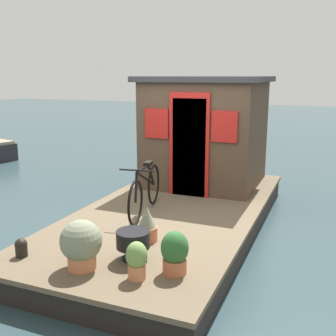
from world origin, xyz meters
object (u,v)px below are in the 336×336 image
object	(u,v)px
houseboat_cabin	(206,131)
mooring_bollard	(21,247)
potted_plant_lavender	(78,237)
potted_plant_basil	(147,225)
potted_plant_sage	(137,260)
potted_plant_ivy	(175,252)
bicycle	(145,190)
charcoal_grill	(133,240)
potted_plant_geranium	(81,244)

from	to	relation	value
houseboat_cabin	mooring_bollard	size ratio (longest dim) A/B	10.14
potted_plant_lavender	mooring_bollard	world-z (taller)	potted_plant_lavender
houseboat_cabin	potted_plant_basil	size ratio (longest dim) A/B	4.89
potted_plant_basil	potted_plant_lavender	xyz separation A→B (m)	(-0.60, 0.64, -0.04)
potted_plant_sage	potted_plant_ivy	size ratio (longest dim) A/B	0.86
bicycle	charcoal_grill	size ratio (longest dim) A/B	4.25
bicycle	potted_plant_basil	distance (m)	1.07
houseboat_cabin	charcoal_grill	distance (m)	3.72
houseboat_cabin	potted_plant_geranium	bearing A→B (deg)	177.87
potted_plant_geranium	potted_plant_sage	bearing A→B (deg)	-88.42
potted_plant_ivy	mooring_bollard	size ratio (longest dim) A/B	2.15
potted_plant_basil	potted_plant_geranium	world-z (taller)	potted_plant_geranium
potted_plant_sage	mooring_bollard	distance (m)	1.49
potted_plant_sage	potted_plant_ivy	bearing A→B (deg)	-50.30
houseboat_cabin	potted_plant_lavender	size ratio (longest dim) A/B	6.08
potted_plant_basil	potted_plant_sage	xyz separation A→B (m)	(-0.95, -0.33, -0.00)
potted_plant_basil	charcoal_grill	distance (m)	0.56
potted_plant_lavender	charcoal_grill	world-z (taller)	potted_plant_lavender
potted_plant_geranium	charcoal_grill	world-z (taller)	potted_plant_geranium
houseboat_cabin	mooring_bollard	distance (m)	4.28
charcoal_grill	mooring_bollard	xyz separation A→B (m)	(-0.44, 1.24, -0.12)
potted_plant_sage	charcoal_grill	world-z (taller)	potted_plant_sage
potted_plant_lavender	bicycle	bearing A→B (deg)	-6.17
potted_plant_basil	potted_plant_geranium	size ratio (longest dim) A/B	0.83
mooring_bollard	bicycle	bearing A→B (deg)	-19.57
potted_plant_ivy	bicycle	bearing A→B (deg)	34.42
potted_plant_basil	potted_plant_ivy	xyz separation A→B (m)	(-0.69, -0.65, 0.02)
potted_plant_basil	charcoal_grill	xyz separation A→B (m)	(-0.55, -0.08, 0.01)
charcoal_grill	potted_plant_ivy	bearing A→B (deg)	-103.93
bicycle	charcoal_grill	distance (m)	1.60
potted_plant_lavender	potted_plant_geranium	bearing A→B (deg)	-140.49
potted_plant_lavender	charcoal_grill	bearing A→B (deg)	-86.09
houseboat_cabin	potted_plant_basil	distance (m)	3.19
potted_plant_basil	potted_plant_sage	size ratio (longest dim) A/B	1.12
bicycle	mooring_bollard	xyz separation A→B (m)	(-1.93, 0.69, -0.26)
houseboat_cabin	potted_plant_ivy	xyz separation A→B (m)	(-3.76, -0.83, -0.80)
charcoal_grill	mooring_bollard	size ratio (longest dim) A/B	1.77
potted_plant_geranium	potted_plant_ivy	world-z (taller)	potted_plant_geranium
potted_plant_lavender	potted_plant_ivy	world-z (taller)	potted_plant_ivy
potted_plant_sage	mooring_bollard	xyz separation A→B (m)	(-0.03, 1.49, -0.10)
potted_plant_ivy	mooring_bollard	distance (m)	1.84
potted_plant_lavender	mooring_bollard	xyz separation A→B (m)	(-0.39, 0.52, -0.06)
potted_plant_sage	charcoal_grill	distance (m)	0.48
potted_plant_sage	potted_plant_ivy	xyz separation A→B (m)	(0.26, -0.32, 0.03)
potted_plant_lavender	potted_plant_geranium	size ratio (longest dim) A/B	0.67
bicycle	mooring_bollard	size ratio (longest dim) A/B	7.51
potted_plant_sage	potted_plant_lavender	size ratio (longest dim) A/B	1.11
houseboat_cabin	potted_plant_sage	xyz separation A→B (m)	(-4.03, -0.51, -0.83)
potted_plant_sage	potted_plant_lavender	world-z (taller)	potted_plant_sage
houseboat_cabin	bicycle	distance (m)	2.25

